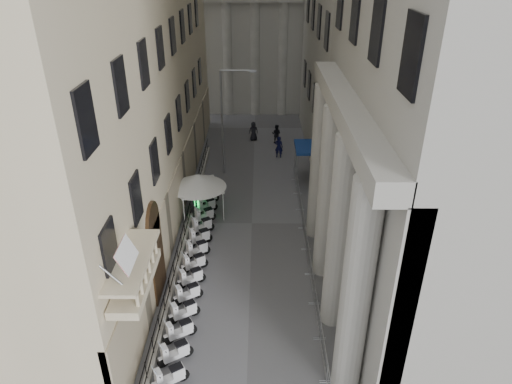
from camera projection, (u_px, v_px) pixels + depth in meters
iron_fence at (187, 232)px, 30.54m from camera, size 0.30×28.00×1.40m
blue_awning at (304, 180)px, 37.54m from camera, size 1.60×3.00×3.00m
scooter_2 at (176, 361)px, 20.97m from camera, size 1.49×1.21×1.50m
scooter_3 at (181, 339)px, 22.17m from camera, size 1.49×1.21×1.50m
scooter_4 at (185, 319)px, 23.36m from camera, size 1.49×1.21×1.50m
scooter_5 at (189, 301)px, 24.55m from camera, size 1.49×1.21×1.50m
scooter_6 at (192, 285)px, 25.74m from camera, size 1.49×1.21×1.50m
scooter_7 at (195, 270)px, 26.93m from camera, size 1.49×1.21×1.50m
scooter_8 at (198, 257)px, 28.12m from camera, size 1.49×1.21×1.50m
scooter_9 at (200, 244)px, 29.32m from camera, size 1.49×1.21×1.50m
scooter_10 at (203, 233)px, 30.51m from camera, size 1.49×1.21×1.50m
scooter_11 at (205, 222)px, 31.70m from camera, size 1.49×1.21×1.50m
scooter_12 at (207, 212)px, 32.89m from camera, size 1.49×1.21×1.50m
scooter_13 at (209, 203)px, 34.08m from camera, size 1.49×1.21×1.50m
barrier_1 at (323, 359)px, 21.05m from camera, size 0.60×2.40×1.10m
barrier_2 at (317, 321)px, 23.26m from camera, size 0.60×2.40×1.10m
barrier_3 at (312, 289)px, 25.47m from camera, size 0.60×2.40×1.10m
barrier_4 at (308, 262)px, 27.68m from camera, size 0.60×2.40×1.10m
barrier_5 at (304, 239)px, 29.89m from camera, size 0.60×2.40×1.10m
barrier_6 at (301, 219)px, 32.09m from camera, size 0.60×2.40×1.10m
barrier_7 at (299, 201)px, 34.30m from camera, size 0.60×2.40×1.10m
barrier_8 at (296, 186)px, 36.51m from camera, size 0.60×2.40×1.10m
security_tent at (205, 184)px, 31.05m from camera, size 3.91×3.91×3.17m
street_lamp at (226, 114)px, 36.29m from camera, size 2.83×0.24×8.69m
info_kiosk at (193, 203)px, 32.17m from camera, size 0.39×0.91×1.86m
pedestrian_a at (279, 147)px, 41.23m from camera, size 0.81×0.62×1.99m
pedestrian_b at (276, 134)px, 44.31m from camera, size 1.07×0.94×1.87m
pedestrian_c at (253, 131)px, 45.00m from camera, size 1.01×0.76×1.87m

